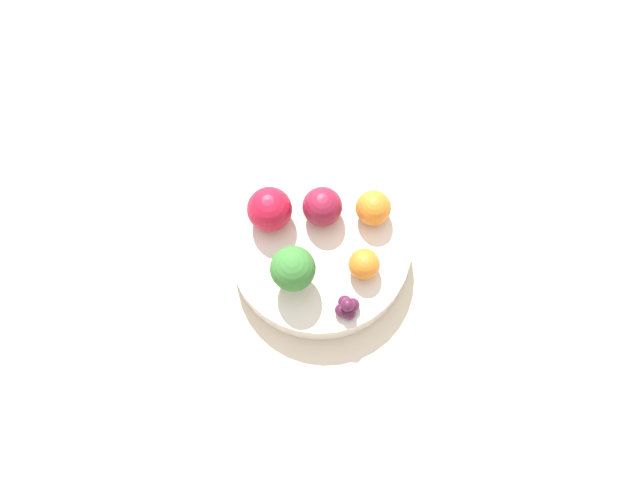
% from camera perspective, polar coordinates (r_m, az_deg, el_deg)
% --- Properties ---
extents(ground_plane, '(6.00, 6.00, 0.00)m').
position_cam_1_polar(ground_plane, '(0.81, 0.00, -1.75)').
color(ground_plane, gray).
extents(table_surface, '(1.20, 1.20, 0.02)m').
position_cam_1_polar(table_surface, '(0.80, 0.00, -1.52)').
color(table_surface, beige).
rests_on(table_surface, ground_plane).
extents(bowl, '(0.22, 0.22, 0.04)m').
position_cam_1_polar(bowl, '(0.77, 0.00, -0.79)').
color(bowl, silver).
rests_on(bowl, table_surface).
extents(broccoli, '(0.05, 0.05, 0.07)m').
position_cam_1_polar(broccoli, '(0.70, -2.49, -2.68)').
color(broccoli, '#99C17A').
rests_on(broccoli, bowl).
extents(apple_red, '(0.05, 0.05, 0.05)m').
position_cam_1_polar(apple_red, '(0.74, 0.21, 3.07)').
color(apple_red, maroon).
rests_on(apple_red, bowl).
extents(apple_green, '(0.05, 0.05, 0.05)m').
position_cam_1_polar(apple_green, '(0.74, -4.63, 2.82)').
color(apple_green, '#B7142D').
rests_on(apple_green, bowl).
extents(orange_front, '(0.04, 0.04, 0.04)m').
position_cam_1_polar(orange_front, '(0.75, 4.90, 2.95)').
color(orange_front, orange).
rests_on(orange_front, bowl).
extents(orange_back, '(0.04, 0.04, 0.04)m').
position_cam_1_polar(orange_back, '(0.72, 4.06, -2.22)').
color(orange_back, orange).
rests_on(orange_back, bowl).
extents(grape_cluster, '(0.03, 0.03, 0.03)m').
position_cam_1_polar(grape_cluster, '(0.72, 2.57, -6.11)').
color(grape_cluster, '#511938').
rests_on(grape_cluster, bowl).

